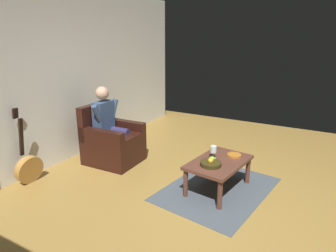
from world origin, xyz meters
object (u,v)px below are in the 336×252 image
Objects in this scene: armchair at (112,143)px; person_seated at (110,123)px; guitar at (29,167)px; wine_glass_near at (213,150)px; decorative_dish at (234,155)px; coffee_table at (219,165)px; fruit_bowl at (211,163)px.

armchair is 0.76× the size of person_seated.
person_seated is at bearing -90.00° from armchair.
armchair is at bearing 154.75° from guitar.
decorative_dish is (-0.21, 0.22, -0.11)m from wine_glass_near.
coffee_table is 2.60m from guitar.
person_seated is 6.98× the size of wine_glass_near.
wine_glass_near is at bearing -114.22° from coffee_table.
guitar is 6.07× the size of wine_glass_near.
person_seated reaches higher than fruit_bowl.
person_seated is 6.41× the size of decorative_dish.
decorative_dish is (-0.22, 1.96, -0.23)m from person_seated.
guitar reaches higher than fruit_bowl.
decorative_dish is (-0.22, 1.94, 0.10)m from armchair.
coffee_table is at bearing 87.09° from person_seated.
armchair is 0.88× the size of guitar.
wine_glass_near is 0.92× the size of decorative_dish.
armchair is at bearing 90.00° from person_seated.
fruit_bowl is (0.19, -0.04, 0.09)m from coffee_table.
person_seated is at bearing -89.82° from wine_glass_near.
armchair is at bearing -97.20° from fruit_bowl.
fruit_bowl reaches higher than decorative_dish.
guitar is (1.13, -0.52, -0.42)m from person_seated.
guitar is at bearing -68.60° from fruit_bowl.
guitar is 2.50m from fruit_bowl.
decorative_dish is at bearing 94.70° from person_seated.
fruit_bowl is at bearing -19.88° from decorative_dish.
guitar reaches higher than coffee_table.
armchair is 1.26m from guitar.
armchair is 3.48× the size of fruit_bowl.
person_seated reaches higher than armchair.
coffee_table is at bearing 87.07° from armchair.
person_seated is (0.00, -0.01, 0.33)m from armchair.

